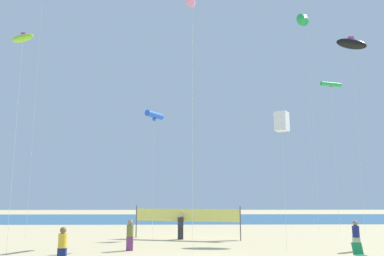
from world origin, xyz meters
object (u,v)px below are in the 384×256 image
object	(u,v)px
volleyball_net	(187,216)
kite_lime_inflatable	(23,39)
beachgoer_charcoal_shirt	(181,225)
folding_beach_chair	(359,252)
kite_white_box	(282,122)
kite_blue_tube	(154,115)
kite_black_inflatable	(351,44)
beachgoer_mustard_shirt	(62,245)
beachgoer_navy_shirt	(356,235)
kite_green_delta	(304,19)
beachgoer_olive_shirt	(130,234)
kite_green_tube	(331,85)

from	to	relation	value
volleyball_net	kite_lime_inflatable	bearing A→B (deg)	-146.92
beachgoer_charcoal_shirt	folding_beach_chair	size ratio (longest dim) A/B	2.09
kite_white_box	kite_blue_tube	distance (m)	9.26
beachgoer_charcoal_shirt	kite_black_inflatable	xyz separation A→B (m)	(15.13, 3.28, 15.47)
beachgoer_mustard_shirt	volleyball_net	distance (m)	11.85
volleyball_net	kite_black_inflatable	distance (m)	21.11
beachgoer_navy_shirt	folding_beach_chair	world-z (taller)	beachgoer_navy_shirt
kite_green_delta	kite_blue_tube	distance (m)	21.89
volleyball_net	kite_green_delta	world-z (taller)	kite_green_delta
beachgoer_charcoal_shirt	kite_lime_inflatable	size ratio (longest dim) A/B	0.14
beachgoer_charcoal_shirt	kite_white_box	size ratio (longest dim) A/B	0.23
beachgoer_mustard_shirt	kite_white_box	size ratio (longest dim) A/B	0.21
beachgoer_olive_shirt	beachgoer_navy_shirt	bearing A→B (deg)	-78.91
beachgoer_charcoal_shirt	volleyball_net	xyz separation A→B (m)	(0.45, 0.05, 0.64)
kite_black_inflatable	kite_green_tube	bearing A→B (deg)	117.48
beachgoer_navy_shirt	kite_green_tube	size ratio (longest dim) A/B	0.13
beachgoer_olive_shirt	beachgoer_mustard_shirt	xyz separation A→B (m)	(-2.51, -4.71, -0.01)
kite_white_box	kite_lime_inflatable	size ratio (longest dim) A/B	0.63
beachgoer_mustard_shirt	volleyball_net	bearing A→B (deg)	-103.24
folding_beach_chair	kite_black_inflatable	distance (m)	21.28
beachgoer_navy_shirt	folding_beach_chair	distance (m)	3.58
kite_green_tube	kite_lime_inflatable	xyz separation A→B (m)	(-23.61, -12.10, -0.65)
beachgoer_olive_shirt	beachgoer_mustard_shirt	size ratio (longest dim) A/B	1.01
kite_green_delta	kite_green_tube	bearing A→B (deg)	-68.27
kite_lime_inflatable	volleyball_net	bearing A→B (deg)	33.08
beachgoer_olive_shirt	kite_blue_tube	distance (m)	8.78
beachgoer_olive_shirt	kite_white_box	world-z (taller)	kite_white_box
kite_green_delta	kite_lime_inflatable	distance (m)	28.39
beachgoer_mustard_shirt	kite_blue_tube	xyz separation A→B (m)	(3.54, 8.36, 7.93)
volleyball_net	kite_lime_inflatable	xyz separation A→B (m)	(-10.12, -6.59, 11.06)
beachgoer_charcoal_shirt	volleyball_net	bearing A→B (deg)	120.68
volleyball_net	kite_green_tube	world-z (taller)	kite_green_tube
beachgoer_olive_shirt	kite_lime_inflatable	distance (m)	13.58
volleyball_net	beachgoer_mustard_shirt	bearing A→B (deg)	-119.92
folding_beach_chair	beachgoer_olive_shirt	bearing A→B (deg)	131.83
beachgoer_charcoal_shirt	kite_green_delta	bearing A→B (deg)	148.22
kite_lime_inflatable	folding_beach_chair	bearing A→B (deg)	-8.54
beachgoer_charcoal_shirt	kite_black_inflatable	bearing A→B (deg)	126.29
beachgoer_navy_shirt	kite_black_inflatable	world-z (taller)	kite_black_inflatable
beachgoer_charcoal_shirt	beachgoer_olive_shirt	bearing A→B (deg)	-4.07
beachgoer_navy_shirt	kite_lime_inflatable	bearing A→B (deg)	21.94
volleyball_net	kite_white_box	size ratio (longest dim) A/B	0.94
beachgoer_olive_shirt	volleyball_net	bearing A→B (deg)	-17.90
beachgoer_charcoal_shirt	folding_beach_chair	xyz separation A→B (m)	(8.98, -9.34, -0.53)
beachgoer_mustard_shirt	volleyball_net	xyz separation A→B (m)	(5.90, 10.25, 0.70)
kite_green_delta	kite_lime_inflatable	bearing A→B (deg)	-145.88
beachgoer_mustard_shirt	beachgoer_olive_shirt	bearing A→B (deg)	-101.37
beachgoer_olive_shirt	kite_blue_tube	bearing A→B (deg)	-2.13
beachgoer_charcoal_shirt	beachgoer_mustard_shirt	bearing A→B (deg)	-4.03
beachgoer_navy_shirt	volleyball_net	world-z (taller)	volleyball_net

